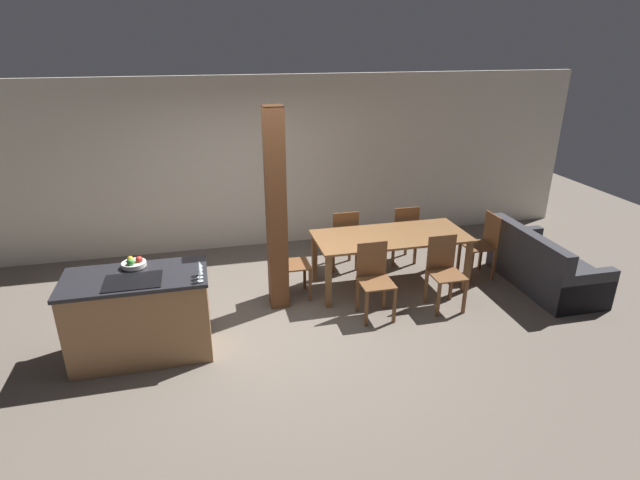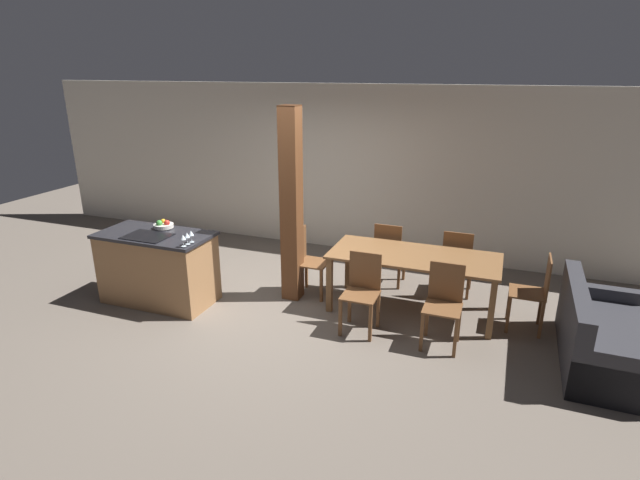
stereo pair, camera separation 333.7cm
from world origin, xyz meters
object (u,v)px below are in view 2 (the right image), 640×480
wine_glass_middle (187,236)px  dining_chair_foot_end (534,291)px  fruit_bowl (163,225)px  wine_glass_far (191,234)px  wine_glass_near (183,238)px  dining_chair_near_right (443,303)px  kitchen_island (158,267)px  dining_chair_near_left (362,291)px  couch (601,339)px  dining_table (414,262)px  dining_chair_head_end (309,260)px  dining_chair_far_left (389,252)px  timber_post (291,207)px  dining_chair_far_right (457,261)px

wine_glass_middle → dining_chair_foot_end: bearing=15.8°
fruit_bowl → wine_glass_far: wine_glass_far is taller
wine_glass_near → dining_chair_near_right: wine_glass_near is taller
kitchen_island → wine_glass_far: size_ratio=10.07×
dining_chair_near_left → couch: bearing=4.1°
kitchen_island → dining_chair_near_right: size_ratio=1.59×
dining_chair_foot_end → dining_chair_near_left: bearing=-70.0°
wine_glass_near → dining_chair_near_left: 2.17m
wine_glass_middle → dining_chair_near_right: (2.97, 0.42, -0.56)m
kitchen_island → dining_table: (3.16, 0.88, 0.19)m
wine_glass_near → fruit_bowl: bearing=142.6°
dining_chair_near_left → dining_chair_near_right: (0.93, 0.00, 0.00)m
wine_glass_far → couch: size_ratio=0.09×
wine_glass_far → couch: (4.56, 0.52, -0.78)m
wine_glass_far → dining_chair_near_left: size_ratio=0.16×
wine_glass_middle → dining_chair_head_end: 1.66m
dining_chair_near_right → dining_chair_far_left: 1.65m
timber_post → wine_glass_middle: bearing=-135.1°
wine_glass_far → dining_chair_head_end: 1.60m
fruit_bowl → dining_chair_far_right: (3.64, 1.35, -0.49)m
dining_chair_near_right → timber_post: 2.23m
kitchen_island → dining_chair_head_end: 1.97m
kitchen_island → dining_chair_far_right: size_ratio=1.59×
wine_glass_far → timber_post: 1.28m
dining_chair_head_end → dining_table: bearing=-90.0°
kitchen_island → dining_chair_far_left: (2.70, 1.56, 0.02)m
dining_chair_near_left → couch: 2.54m
wine_glass_near → dining_chair_far_right: size_ratio=0.16×
kitchen_island → dining_chair_foot_end: 4.65m
wine_glass_near → dining_chair_near_right: bearing=9.6°
wine_glass_near → dining_table: size_ratio=0.07×
kitchen_island → dining_chair_near_right: bearing=3.2°
dining_table → dining_chair_head_end: bearing=180.0°
wine_glass_far → dining_chair_far_left: (2.04, 1.70, -0.56)m
wine_glass_middle → dining_chair_near_left: size_ratio=0.16×
wine_glass_near → couch: 4.68m
wine_glass_near → timber_post: (0.94, 1.02, 0.20)m
dining_chair_near_right → dining_chair_head_end: size_ratio=1.00×
dining_chair_near_right → couch: bearing=6.4°
dining_chair_near_right → dining_chair_head_end: bearing=160.0°
wine_glass_far → couch: 4.66m
couch → dining_chair_far_left: bearing=65.6°
dining_chair_head_end → kitchen_island: bearing=116.6°
dining_chair_head_end → timber_post: (-0.16, -0.17, 0.77)m
fruit_bowl → dining_table: (3.18, 0.67, -0.32)m
wine_glass_near → wine_glass_middle: bearing=90.0°
dining_chair_foot_end → dining_chair_far_right: bearing=-125.9°
dining_chair_near_left → couch: size_ratio=0.56×
dining_table → fruit_bowl: bearing=-168.1°
dining_chair_foot_end → couch: dining_chair_foot_end is taller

